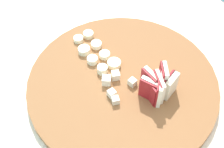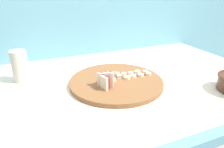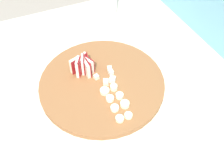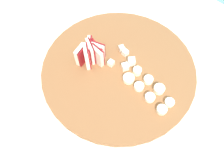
% 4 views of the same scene
% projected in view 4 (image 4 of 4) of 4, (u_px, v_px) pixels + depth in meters
% --- Properties ---
extents(tiled_countertop, '(1.22, 0.88, 0.94)m').
position_uv_depth(tiled_countertop, '(134.00, 140.00, 0.89)').
color(tiled_countertop, silver).
rests_on(tiled_countertop, ground).
extents(tile_backsplash, '(2.40, 0.04, 1.45)m').
position_uv_depth(tile_backsplash, '(218.00, 51.00, 0.82)').
color(tile_backsplash, '#6BADC6').
rests_on(tile_backsplash, ground).
extents(cutting_board, '(0.40, 0.40, 0.02)m').
position_uv_depth(cutting_board, '(119.00, 68.00, 0.52)').
color(cutting_board, brown).
rests_on(cutting_board, tiled_countertop).
extents(apple_wedge_fan, '(0.07, 0.07, 0.07)m').
position_uv_depth(apple_wedge_fan, '(91.00, 53.00, 0.50)').
color(apple_wedge_fan, maroon).
rests_on(apple_wedge_fan, cutting_board).
extents(apple_dice_pile, '(0.07, 0.07, 0.02)m').
position_uv_depth(apple_dice_pile, '(124.00, 59.00, 0.52)').
color(apple_dice_pile, beige).
rests_on(apple_dice_pile, cutting_board).
extents(banana_slice_rows, '(0.14, 0.06, 0.02)m').
position_uv_depth(banana_slice_rows, '(148.00, 88.00, 0.48)').
color(banana_slice_rows, beige).
rests_on(banana_slice_rows, cutting_board).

